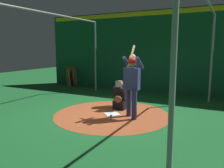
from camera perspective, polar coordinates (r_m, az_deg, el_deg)
name	(u,v)px	position (r m, az deg, el deg)	size (l,w,h in m)	color
ground_plane	(112,114)	(7.10, 0.00, -7.60)	(27.61, 27.61, 0.00)	#195B28
dirt_circle	(112,114)	(7.10, 0.00, -7.57)	(3.55, 3.55, 0.01)	#9E4C28
home_plate	(112,114)	(7.10, 0.00, -7.50)	(0.42, 0.42, 0.01)	white
batter	(132,81)	(6.58, 4.99, 0.68)	(0.68, 0.49, 2.11)	navy
catcher	(120,98)	(7.60, 2.01, -3.49)	(0.58, 0.40, 0.98)	black
umpire	(132,77)	(8.06, 5.08, 1.85)	(0.23, 0.49, 1.82)	#4C4C51
back_wall	(155,51)	(10.74, 10.63, 8.01)	(0.22, 11.61, 3.73)	#145133
cage_frame	(112,39)	(6.81, 0.00, 11.15)	(6.32, 5.09, 3.23)	gray
bat_rack	(74,76)	(12.66, -9.45, 1.87)	(1.18, 0.20, 1.05)	olive
baseball_0	(111,116)	(6.81, -0.23, -7.95)	(0.07, 0.07, 0.07)	white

